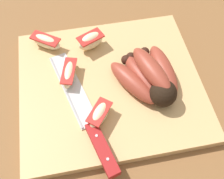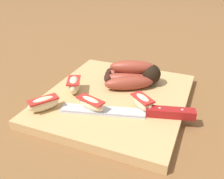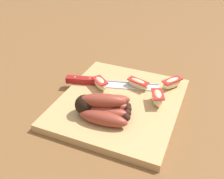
{
  "view_description": "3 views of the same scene",
  "coord_description": "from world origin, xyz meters",
  "px_view_note": "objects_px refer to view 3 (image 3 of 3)",
  "views": [
    {
      "loc": [
        -0.07,
        -0.3,
        0.47
      ],
      "look_at": [
        -0.02,
        -0.03,
        0.03
      ],
      "focal_mm": 42.83,
      "sensor_mm": 36.0,
      "label": 1
    },
    {
      "loc": [
        -0.5,
        -0.2,
        0.32
      ],
      "look_at": [
        -0.01,
        0.0,
        0.03
      ],
      "focal_mm": 40.51,
      "sensor_mm": 36.0,
      "label": 2
    },
    {
      "loc": [
        0.53,
        0.2,
        0.44
      ],
      "look_at": [
        -0.03,
        -0.04,
        0.04
      ],
      "focal_mm": 41.72,
      "sensor_mm": 36.0,
      "label": 3
    }
  ],
  "objects_px": {
    "chefs_knife": "(98,82)",
    "banana_bunch": "(103,107)",
    "apple_wedge_middle": "(172,83)",
    "apple_wedge_far": "(157,98)",
    "apple_wedge_near": "(100,83)",
    "apple_wedge_extra": "(138,84)"
  },
  "relations": [
    {
      "from": "banana_bunch",
      "to": "apple_wedge_middle",
      "type": "distance_m",
      "value": 0.24
    },
    {
      "from": "apple_wedge_middle",
      "to": "apple_wedge_far",
      "type": "bearing_deg",
      "value": -11.56
    },
    {
      "from": "chefs_knife",
      "to": "apple_wedge_near",
      "type": "distance_m",
      "value": 0.03
    },
    {
      "from": "apple_wedge_middle",
      "to": "apple_wedge_near",
      "type": "bearing_deg",
      "value": -66.27
    },
    {
      "from": "apple_wedge_far",
      "to": "apple_wedge_extra",
      "type": "xyz_separation_m",
      "value": [
        -0.05,
        -0.07,
        -0.0
      ]
    },
    {
      "from": "chefs_knife",
      "to": "apple_wedge_extra",
      "type": "height_order",
      "value": "apple_wedge_extra"
    },
    {
      "from": "banana_bunch",
      "to": "apple_wedge_far",
      "type": "distance_m",
      "value": 0.15
    },
    {
      "from": "banana_bunch",
      "to": "apple_wedge_far",
      "type": "xyz_separation_m",
      "value": [
        -0.1,
        0.11,
        -0.0
      ]
    },
    {
      "from": "apple_wedge_near",
      "to": "apple_wedge_middle",
      "type": "xyz_separation_m",
      "value": [
        -0.08,
        0.19,
        -0.0
      ]
    },
    {
      "from": "apple_wedge_middle",
      "to": "apple_wedge_extra",
      "type": "relative_size",
      "value": 0.96
    },
    {
      "from": "apple_wedge_near",
      "to": "apple_wedge_extra",
      "type": "relative_size",
      "value": 0.86
    },
    {
      "from": "apple_wedge_near",
      "to": "apple_wedge_far",
      "type": "relative_size",
      "value": 0.97
    },
    {
      "from": "chefs_knife",
      "to": "banana_bunch",
      "type": "bearing_deg",
      "value": 29.76
    },
    {
      "from": "apple_wedge_middle",
      "to": "apple_wedge_far",
      "type": "distance_m",
      "value": 0.1
    },
    {
      "from": "banana_bunch",
      "to": "apple_wedge_middle",
      "type": "bearing_deg",
      "value": 145.34
    },
    {
      "from": "chefs_knife",
      "to": "apple_wedge_extra",
      "type": "relative_size",
      "value": 3.85
    },
    {
      "from": "chefs_knife",
      "to": "apple_wedge_far",
      "type": "relative_size",
      "value": 4.33
    },
    {
      "from": "apple_wedge_near",
      "to": "apple_wedge_far",
      "type": "distance_m",
      "value": 0.17
    },
    {
      "from": "apple_wedge_far",
      "to": "banana_bunch",
      "type": "bearing_deg",
      "value": -49.1
    },
    {
      "from": "apple_wedge_far",
      "to": "chefs_knife",
      "type": "bearing_deg",
      "value": -98.73
    },
    {
      "from": "banana_bunch",
      "to": "apple_wedge_near",
      "type": "height_order",
      "value": "banana_bunch"
    },
    {
      "from": "chefs_knife",
      "to": "apple_wedge_extra",
      "type": "xyz_separation_m",
      "value": [
        -0.03,
        0.12,
        0.01
      ]
    }
  ]
}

